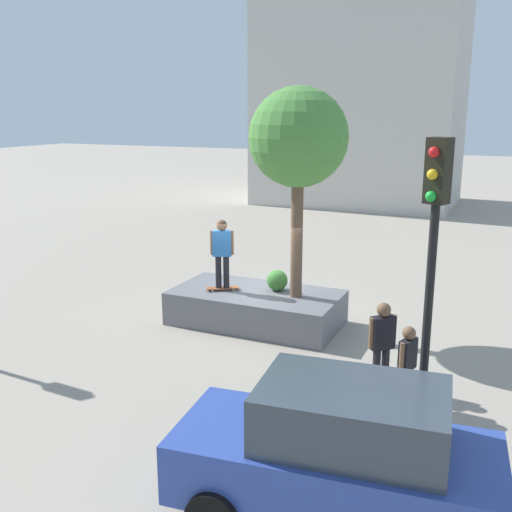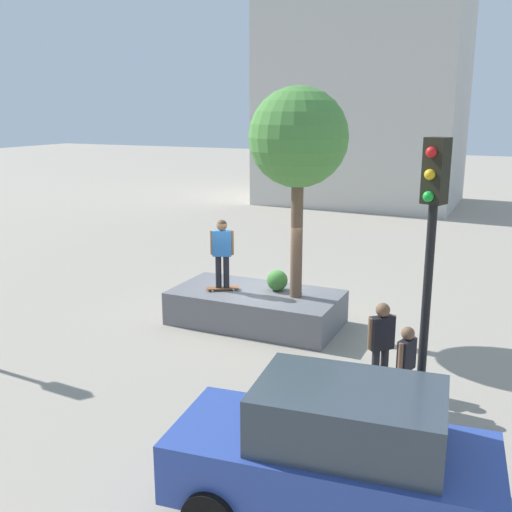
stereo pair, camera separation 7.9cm
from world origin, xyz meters
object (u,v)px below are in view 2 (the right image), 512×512
Objects in this scene: sedan_parked at (336,454)px; traffic_light_median at (429,256)px; planter_ledge at (256,307)px; skateboarder at (222,249)px; passerby_with_bag at (381,340)px; plaza_tree at (298,139)px; skateboard at (223,288)px; pedestrian_crossing at (406,361)px.

traffic_light_median is at bearing -117.21° from sedan_parked.
skateboarder is (0.80, 0.24, 1.46)m from planter_ledge.
passerby_with_bag reaches higher than planter_ledge.
sedan_parked is at bearing 122.35° from planter_ledge.
plaza_tree is at bearing -52.55° from traffic_light_median.
skateboarder is at bearing -39.39° from traffic_light_median.
skateboard is at bearing -51.63° from sedan_parked.
skateboarder is 7.69m from sedan_parked.
pedestrian_crossing is at bearing 152.69° from skateboarder.
skateboarder reaches higher than planter_ledge.
plaza_tree is at bearing -65.03° from sedan_parked.
plaza_tree reaches higher than sedan_parked.
skateboarder reaches higher than sedan_parked.
traffic_light_median is at bearing 127.45° from plaza_tree.
planter_ledge is at bearing -57.65° from sedan_parked.
sedan_parked is at bearing 114.97° from plaza_tree.
skateboarder is at bearing -24.82° from passerby_with_bag.
pedestrian_crossing reaches higher than skateboard.
skateboard is at bearing -27.31° from pedestrian_crossing.
sedan_parked is (-3.94, 6.22, 0.55)m from planter_ledge.
sedan_parked is at bearing 94.89° from passerby_with_bag.
skateboard is 0.16× the size of traffic_light_median.
plaza_tree is 3.21m from skateboarder.
planter_ledge is at bearing -163.33° from skateboard.
plaza_tree is 2.87× the size of skateboarder.
plaza_tree reaches higher than pedestrian_crossing.
skateboarder is 4.93m from passerby_with_bag.
traffic_light_median is 3.18× the size of pedestrian_crossing.
skateboarder is 5.67m from pedestrian_crossing.
skateboard is 0.46× the size of passerby_with_bag.
plaza_tree reaches higher than skateboarder.
traffic_light_median is 2.82× the size of passerby_with_bag.
plaza_tree is 7.78m from sedan_parked.
passerby_with_bag is at bearing 147.75° from planter_ledge.
plaza_tree is 1.01× the size of traffic_light_median.
sedan_parked is (-4.74, 5.98, 0.09)m from skateboard.
pedestrian_crossing is at bearing -93.78° from sedan_parked.
plaza_tree is at bearing -170.71° from skateboarder.
plaza_tree is 5.59m from pedestrian_crossing.
pedestrian_crossing is at bearing 136.87° from passerby_with_bag.
skateboard is 7.50m from traffic_light_median.
plaza_tree reaches higher than planter_ledge.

